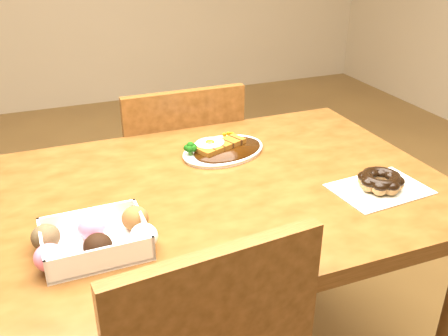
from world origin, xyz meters
name	(u,v)px	position (x,y,z in m)	size (l,w,h in m)	color
table	(208,222)	(0.00, 0.00, 0.65)	(1.20, 0.80, 0.75)	#4B2B0F
chair_far	(178,184)	(0.07, 0.53, 0.48)	(0.42, 0.42, 0.87)	#4B2B0F
katsu_curry_plate	(222,149)	(0.11, 0.18, 0.76)	(0.29, 0.25, 0.05)	white
donut_box	(95,238)	(-0.30, -0.16, 0.78)	(0.24, 0.16, 0.06)	white
pon_de_ring	(381,181)	(0.39, -0.16, 0.77)	(0.24, 0.18, 0.04)	silver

